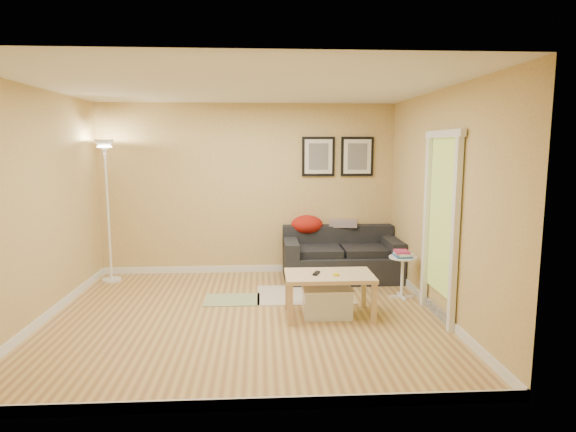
% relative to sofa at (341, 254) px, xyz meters
% --- Properties ---
extents(floor, '(4.50, 4.50, 0.00)m').
position_rel_sofa_xyz_m(floor, '(-1.38, -1.53, -0.38)').
color(floor, tan).
rests_on(floor, ground).
extents(ceiling, '(4.50, 4.50, 0.00)m').
position_rel_sofa_xyz_m(ceiling, '(-1.38, -1.53, 2.23)').
color(ceiling, white).
rests_on(ceiling, wall_back).
extents(wall_back, '(4.50, 0.00, 4.50)m').
position_rel_sofa_xyz_m(wall_back, '(-1.38, 0.47, 0.92)').
color(wall_back, '#D9BB6F').
rests_on(wall_back, ground).
extents(wall_front, '(4.50, 0.00, 4.50)m').
position_rel_sofa_xyz_m(wall_front, '(-1.38, -3.53, 0.92)').
color(wall_front, '#D9BB6F').
rests_on(wall_front, ground).
extents(wall_left, '(0.00, 4.00, 4.00)m').
position_rel_sofa_xyz_m(wall_left, '(-3.63, -1.53, 0.92)').
color(wall_left, '#D9BB6F').
rests_on(wall_left, ground).
extents(wall_right, '(0.00, 4.00, 4.00)m').
position_rel_sofa_xyz_m(wall_right, '(0.87, -1.53, 0.92)').
color(wall_right, '#D9BB6F').
rests_on(wall_right, ground).
extents(baseboard_back, '(4.50, 0.02, 0.10)m').
position_rel_sofa_xyz_m(baseboard_back, '(-1.38, 0.46, -0.33)').
color(baseboard_back, white).
rests_on(baseboard_back, ground).
extents(baseboard_front, '(4.50, 0.02, 0.10)m').
position_rel_sofa_xyz_m(baseboard_front, '(-1.38, -3.52, -0.33)').
color(baseboard_front, white).
rests_on(baseboard_front, ground).
extents(baseboard_left, '(0.02, 4.00, 0.10)m').
position_rel_sofa_xyz_m(baseboard_left, '(-3.62, -1.53, -0.33)').
color(baseboard_left, white).
rests_on(baseboard_left, ground).
extents(baseboard_right, '(0.02, 4.00, 0.10)m').
position_rel_sofa_xyz_m(baseboard_right, '(0.86, -1.53, -0.33)').
color(baseboard_right, white).
rests_on(baseboard_right, ground).
extents(sofa, '(1.70, 0.90, 0.75)m').
position_rel_sofa_xyz_m(sofa, '(0.00, 0.00, 0.00)').
color(sofa, black).
rests_on(sofa, ground).
extents(red_throw, '(0.48, 0.36, 0.28)m').
position_rel_sofa_xyz_m(red_throw, '(-0.48, 0.31, 0.40)').
color(red_throw, red).
rests_on(red_throw, sofa).
extents(plaid_throw, '(0.45, 0.32, 0.10)m').
position_rel_sofa_xyz_m(plaid_throw, '(0.08, 0.34, 0.41)').
color(plaid_throw, tan).
rests_on(plaid_throw, sofa).
extents(framed_print_left, '(0.50, 0.04, 0.60)m').
position_rel_sofa_xyz_m(framed_print_left, '(-0.30, 0.45, 1.43)').
color(framed_print_left, black).
rests_on(framed_print_left, wall_back).
extents(framed_print_right, '(0.50, 0.04, 0.60)m').
position_rel_sofa_xyz_m(framed_print_right, '(0.30, 0.45, 1.43)').
color(framed_print_right, black).
rests_on(framed_print_right, wall_back).
extents(area_rug, '(1.25, 0.85, 0.01)m').
position_rel_sofa_xyz_m(area_rug, '(-0.62, -0.77, -0.37)').
color(area_rug, beige).
rests_on(area_rug, ground).
extents(green_runner, '(0.70, 0.50, 0.01)m').
position_rel_sofa_xyz_m(green_runner, '(-1.56, -0.93, -0.37)').
color(green_runner, '#668C4C').
rests_on(green_runner, ground).
extents(coffee_table, '(1.16, 0.92, 0.50)m').
position_rel_sofa_xyz_m(coffee_table, '(-0.41, -1.57, -0.12)').
color(coffee_table, tan).
rests_on(coffee_table, ground).
extents(remote_control, '(0.10, 0.17, 0.02)m').
position_rel_sofa_xyz_m(remote_control, '(-0.56, -1.57, 0.14)').
color(remote_control, black).
rests_on(remote_control, coffee_table).
extents(tape_roll, '(0.07, 0.07, 0.03)m').
position_rel_sofa_xyz_m(tape_roll, '(-0.34, -1.65, 0.14)').
color(tape_roll, yellow).
rests_on(tape_roll, coffee_table).
extents(storage_bin, '(0.57, 0.41, 0.35)m').
position_rel_sofa_xyz_m(storage_bin, '(-0.43, -1.56, -0.20)').
color(storage_bin, white).
rests_on(storage_bin, ground).
extents(side_table, '(0.36, 0.36, 0.55)m').
position_rel_sofa_xyz_m(side_table, '(0.64, -0.94, -0.10)').
color(side_table, white).
rests_on(side_table, ground).
extents(book_stack, '(0.22, 0.28, 0.08)m').
position_rel_sofa_xyz_m(book_stack, '(0.63, -0.94, 0.21)').
color(book_stack, '#2D5887').
rests_on(book_stack, side_table).
extents(floor_lamp, '(0.27, 0.27, 2.06)m').
position_rel_sofa_xyz_m(floor_lamp, '(-3.38, 0.07, 0.60)').
color(floor_lamp, white).
rests_on(floor_lamp, ground).
extents(doorway, '(0.12, 1.01, 2.13)m').
position_rel_sofa_xyz_m(doorway, '(0.82, -1.68, 0.65)').
color(doorway, white).
rests_on(doorway, ground).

